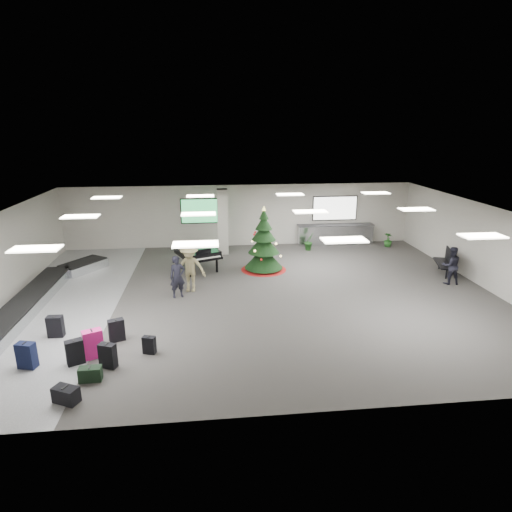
{
  "coord_description": "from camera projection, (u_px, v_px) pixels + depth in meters",
  "views": [
    {
      "loc": [
        -1.59,
        -14.88,
        6.12
      ],
      "look_at": [
        0.14,
        1.0,
        1.22
      ],
      "focal_mm": 30.0,
      "sensor_mm": 36.0,
      "label": 1
    }
  ],
  "objects": [
    {
      "name": "grand_piano",
      "position": [
        198.0,
        253.0,
        18.61
      ],
      "size": [
        2.14,
        2.39,
        1.12
      ],
      "rotation": [
        0.0,
        0.0,
        0.4
      ],
      "color": "black",
      "rests_on": "ground"
    },
    {
      "name": "suitcase_8",
      "position": [
        56.0,
        326.0,
        12.83
      ],
      "size": [
        0.46,
        0.27,
        0.69
      ],
      "rotation": [
        0.0,
        0.0,
        -0.02
      ],
      "color": "black",
      "rests_on": "ground"
    },
    {
      "name": "ground",
      "position": [
        255.0,
        295.0,
        16.1
      ],
      "size": [
        18.0,
        18.0,
        0.0
      ],
      "primitive_type": "plane",
      "color": "#373432",
      "rests_on": "ground"
    },
    {
      "name": "bench",
      "position": [
        446.0,
        261.0,
        18.23
      ],
      "size": [
        1.02,
        1.73,
        1.04
      ],
      "rotation": [
        0.0,
        0.0,
        -0.3
      ],
      "color": "black",
      "rests_on": "ground"
    },
    {
      "name": "christmas_tree",
      "position": [
        264.0,
        248.0,
        18.62
      ],
      "size": [
        1.99,
        1.99,
        2.84
      ],
      "color": "maroon",
      "rests_on": "ground"
    },
    {
      "name": "service_counter",
      "position": [
        335.0,
        234.0,
        22.78
      ],
      "size": [
        4.05,
        0.65,
        1.08
      ],
      "color": "silver",
      "rests_on": "ground"
    },
    {
      "name": "suitcase_7",
      "position": [
        149.0,
        345.0,
        11.91
      ],
      "size": [
        0.39,
        0.28,
        0.53
      ],
      "rotation": [
        0.0,
        0.0,
        -0.31
      ],
      "color": "black",
      "rests_on": "ground"
    },
    {
      "name": "room_envelope",
      "position": [
        243.0,
        231.0,
        16.02
      ],
      "size": [
        18.02,
        14.02,
        3.21
      ],
      "color": "#AAA49B",
      "rests_on": "ground"
    },
    {
      "name": "potted_plant_right",
      "position": [
        388.0,
        240.0,
        22.37
      ],
      "size": [
        0.6,
        0.6,
        0.75
      ],
      "primitive_type": "imported",
      "rotation": [
        0.0,
        0.0,
        2.41
      ],
      "color": "#16461C",
      "rests_on": "ground"
    },
    {
      "name": "pink_suitcase",
      "position": [
        93.0,
        344.0,
        11.67
      ],
      "size": [
        0.59,
        0.48,
        0.82
      ],
      "rotation": [
        0.0,
        0.0,
        0.44
      ],
      "color": "#E21D80",
      "rests_on": "ground"
    },
    {
      "name": "navy_suitcase",
      "position": [
        27.0,
        355.0,
        11.17
      ],
      "size": [
        0.51,
        0.38,
        0.73
      ],
      "rotation": [
        0.0,
        0.0,
        -0.26
      ],
      "color": "black",
      "rests_on": "ground"
    },
    {
      "name": "suitcase_3",
      "position": [
        117.0,
        330.0,
        12.59
      ],
      "size": [
        0.51,
        0.4,
        0.69
      ],
      "rotation": [
        0.0,
        0.0,
        0.39
      ],
      "color": "black",
      "rests_on": "ground"
    },
    {
      "name": "green_duffel",
      "position": [
        90.0,
        374.0,
        10.65
      ],
      "size": [
        0.56,
        0.29,
        0.38
      ],
      "rotation": [
        0.0,
        0.0,
        0.04
      ],
      "color": "black",
      "rests_on": "ground"
    },
    {
      "name": "baggage_carousel",
      "position": [
        36.0,
        299.0,
        15.15
      ],
      "size": [
        2.28,
        9.71,
        0.43
      ],
      "color": "silver",
      "rests_on": "ground"
    },
    {
      "name": "suitcase_0",
      "position": [
        75.0,
        352.0,
        11.36
      ],
      "size": [
        0.51,
        0.42,
        0.71
      ],
      "rotation": [
        0.0,
        0.0,
        0.47
      ],
      "color": "black",
      "rests_on": "ground"
    },
    {
      "name": "black_duffel",
      "position": [
        66.0,
        395.0,
        9.82
      ],
      "size": [
        0.66,
        0.54,
        0.4
      ],
      "rotation": [
        0.0,
        0.0,
        -0.45
      ],
      "color": "black",
      "rests_on": "ground"
    },
    {
      "name": "suitcase_1",
      "position": [
        108.0,
        356.0,
        11.2
      ],
      "size": [
        0.49,
        0.37,
        0.69
      ],
      "rotation": [
        0.0,
        0.0,
        -0.38
      ],
      "color": "black",
      "rests_on": "ground"
    },
    {
      "name": "potted_plant_left",
      "position": [
        309.0,
        241.0,
        21.74
      ],
      "size": [
        0.64,
        0.62,
        0.92
      ],
      "primitive_type": "imported",
      "rotation": [
        0.0,
        0.0,
        0.6
      ],
      "color": "#16461C",
      "rests_on": "ground"
    },
    {
      "name": "traveler_bench",
      "position": [
        451.0,
        265.0,
        17.01
      ],
      "size": [
        0.8,
        0.65,
        1.54
      ],
      "primitive_type": "imported",
      "rotation": [
        0.0,
        0.0,
        3.05
      ],
      "color": "black",
      "rests_on": "ground"
    },
    {
      "name": "traveler_a",
      "position": [
        177.0,
        277.0,
        15.68
      ],
      "size": [
        0.67,
        0.55,
        1.58
      ],
      "primitive_type": "imported",
      "rotation": [
        0.0,
        0.0,
        0.33
      ],
      "color": "black",
      "rests_on": "ground"
    },
    {
      "name": "traveler_b",
      "position": [
        190.0,
        268.0,
        16.22
      ],
      "size": [
        1.29,
        0.86,
        1.86
      ],
      "primitive_type": "imported",
      "rotation": [
        0.0,
        0.0,
        -0.15
      ],
      "color": "#908559",
      "rests_on": "ground"
    }
  ]
}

